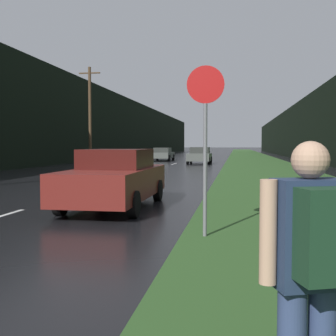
% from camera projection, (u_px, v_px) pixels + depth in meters
% --- Properties ---
extents(grass_verge, '(6.00, 240.00, 0.02)m').
position_uv_depth(grass_verge, '(258.00, 162.00, 39.89)').
color(grass_verge, '#2D5123').
rests_on(grass_verge, ground_plane).
extents(lane_stripe_c, '(0.12, 3.00, 0.01)m').
position_uv_depth(lane_stripe_c, '(94.00, 188.00, 16.13)').
color(lane_stripe_c, silver).
rests_on(lane_stripe_c, ground_plane).
extents(lane_stripe_d, '(0.12, 3.00, 0.01)m').
position_uv_depth(lane_stripe_d, '(137.00, 175.00, 23.03)').
color(lane_stripe_d, silver).
rests_on(lane_stripe_d, ground_plane).
extents(lane_stripe_e, '(0.12, 3.00, 0.01)m').
position_uv_depth(lane_stripe_e, '(160.00, 168.00, 29.93)').
color(lane_stripe_e, silver).
rests_on(lane_stripe_e, ground_plane).
extents(lane_stripe_f, '(0.12, 3.00, 0.01)m').
position_uv_depth(lane_stripe_f, '(174.00, 164.00, 36.83)').
color(lane_stripe_f, silver).
rests_on(lane_stripe_f, ground_plane).
extents(treeline_far_side, '(2.00, 140.00, 8.14)m').
position_uv_depth(treeline_far_side, '(108.00, 126.00, 52.36)').
color(treeline_far_side, black).
rests_on(treeline_far_side, ground_plane).
extents(treeline_near_side, '(2.00, 140.00, 6.68)m').
position_uv_depth(treeline_near_side, '(306.00, 130.00, 48.61)').
color(treeline_near_side, black).
rests_on(treeline_near_side, ground_plane).
extents(utility_pole_far, '(1.80, 0.24, 8.05)m').
position_uv_depth(utility_pole_far, '(90.00, 115.00, 34.69)').
color(utility_pole_far, '#4C3823').
rests_on(utility_pole_far, ground_plane).
extents(stop_sign, '(0.66, 0.07, 3.04)m').
position_uv_depth(stop_sign, '(205.00, 134.00, 7.42)').
color(stop_sign, slate).
rests_on(stop_sign, ground_plane).
extents(hitchhiker_with_backpack, '(0.55, 0.49, 1.67)m').
position_uv_depth(hitchhiker_with_backpack, '(312.00, 269.00, 2.32)').
color(hitchhiker_with_backpack, navy).
rests_on(hitchhiker_with_backpack, ground_plane).
extents(car_passing_near, '(1.96, 4.79, 1.53)m').
position_uv_depth(car_passing_near, '(115.00, 178.00, 11.16)').
color(car_passing_near, maroon).
rests_on(car_passing_near, ground_plane).
extents(car_passing_far, '(2.02, 4.34, 1.46)m').
position_uv_depth(car_passing_far, '(200.00, 155.00, 37.10)').
color(car_passing_far, '#4C514C').
rests_on(car_passing_far, ground_plane).
extents(car_oncoming, '(1.96, 4.65, 1.37)m').
position_uv_depth(car_oncoming, '(163.00, 154.00, 43.93)').
color(car_oncoming, '#4C514C').
rests_on(car_oncoming, ground_plane).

